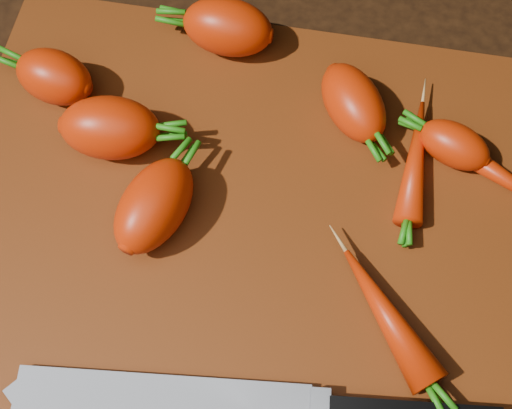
# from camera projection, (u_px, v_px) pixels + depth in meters

# --- Properties ---
(ground) EXTENTS (2.00, 2.00, 0.01)m
(ground) POSITION_uv_depth(u_px,v_px,m) (254.00, 234.00, 0.58)
(ground) COLOR black
(cutting_board) EXTENTS (0.50, 0.40, 0.01)m
(cutting_board) POSITION_uv_depth(u_px,v_px,m) (254.00, 228.00, 0.57)
(cutting_board) COLOR #4E210A
(cutting_board) RESTS_ON ground
(carrot_0) EXTENTS (0.09, 0.06, 0.05)m
(carrot_0) POSITION_uv_depth(u_px,v_px,m) (110.00, 128.00, 0.57)
(carrot_0) COLOR red
(carrot_0) RESTS_ON cutting_board
(carrot_1) EXTENTS (0.08, 0.06, 0.05)m
(carrot_1) POSITION_uv_depth(u_px,v_px,m) (54.00, 77.00, 0.60)
(carrot_1) COLOR red
(carrot_1) RESTS_ON cutting_board
(carrot_2) EXTENTS (0.08, 0.09, 0.04)m
(carrot_2) POSITION_uv_depth(u_px,v_px,m) (353.00, 103.00, 0.59)
(carrot_2) COLOR red
(carrot_2) RESTS_ON cutting_board
(carrot_3) EXTENTS (0.07, 0.10, 0.05)m
(carrot_3) POSITION_uv_depth(u_px,v_px,m) (154.00, 205.00, 0.54)
(carrot_3) COLOR red
(carrot_3) RESTS_ON cutting_board
(carrot_4) EXTENTS (0.08, 0.06, 0.05)m
(carrot_4) POSITION_uv_depth(u_px,v_px,m) (228.00, 27.00, 0.62)
(carrot_4) COLOR red
(carrot_4) RESTS_ON cutting_board
(carrot_5) EXTENTS (0.07, 0.06, 0.04)m
(carrot_5) POSITION_uv_depth(u_px,v_px,m) (454.00, 145.00, 0.57)
(carrot_5) COLOR red
(carrot_5) RESTS_ON cutting_board
(carrot_6) EXTENTS (0.03, 0.11, 0.02)m
(carrot_6) POSITION_uv_depth(u_px,v_px,m) (415.00, 160.00, 0.58)
(carrot_6) COLOR red
(carrot_6) RESTS_ON cutting_board
(carrot_7) EXTENTS (0.12, 0.08, 0.02)m
(carrot_7) POSITION_uv_depth(u_px,v_px,m) (501.00, 176.00, 0.57)
(carrot_7) COLOR red
(carrot_7) RESTS_ON cutting_board
(carrot_8) EXTENTS (0.09, 0.11, 0.03)m
(carrot_8) POSITION_uv_depth(u_px,v_px,m) (387.00, 315.00, 0.52)
(carrot_8) COLOR red
(carrot_8) RESTS_ON cutting_board
(knife) EXTENTS (0.34, 0.07, 0.02)m
(knife) POSITION_uv_depth(u_px,v_px,m) (191.00, 404.00, 0.50)
(knife) COLOR gray
(knife) RESTS_ON cutting_board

